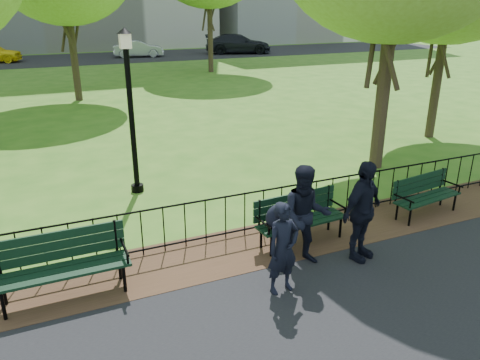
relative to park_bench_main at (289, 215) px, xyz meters
name	(u,v)px	position (x,y,z in m)	size (l,w,h in m)	color
ground	(328,280)	(0.06, -1.25, -0.65)	(120.00, 120.00, 0.00)	#34661A
dirt_strip	(284,239)	(0.06, 0.25, -0.63)	(60.00, 1.60, 0.01)	#3B2818
far_street	(83,59)	(0.06, 33.75, -0.64)	(70.00, 9.00, 0.01)	black
iron_fence	(272,207)	(0.06, 0.75, -0.15)	(24.06, 0.06, 1.00)	black
park_bench_main	(289,215)	(0.00, 0.00, 0.00)	(1.82, 0.67, 1.02)	black
park_bench_left_a	(61,259)	(-3.92, 0.05, -0.01)	(1.98, 0.62, 1.12)	black
park_bench_right_a	(425,191)	(3.35, 0.10, -0.11)	(1.71, 0.73, 0.94)	black
lamppost	(131,107)	(-1.98, 3.87, 1.41)	(0.34, 0.34, 3.78)	black
person_left	(283,248)	(-0.78, -1.21, 0.11)	(0.55, 0.36, 1.49)	black
person_mid	(306,216)	(-0.03, -0.62, 0.26)	(0.87, 0.45, 1.78)	black
person_right	(362,211)	(0.95, -0.87, 0.27)	(1.06, 0.43, 1.81)	black
sedan_silver	(138,49)	(4.45, 33.18, 0.03)	(1.41, 4.04, 1.33)	#ADB1B5
sedan_dark	(238,44)	(13.13, 32.47, 0.20)	(2.33, 5.73, 1.66)	black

